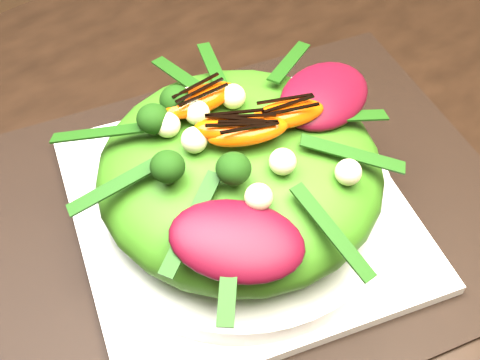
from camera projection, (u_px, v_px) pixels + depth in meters
placemat at (240, 214)px, 0.54m from camera, size 0.53×0.46×0.00m
plate_base at (240, 209)px, 0.54m from camera, size 0.34×0.34×0.01m
salad_bowl at (240, 199)px, 0.53m from camera, size 0.29×0.29×0.02m
lettuce_mound at (240, 171)px, 0.50m from camera, size 0.29×0.29×0.08m
radicchio_leaf at (325, 95)px, 0.50m from camera, size 0.10×0.07×0.02m
orange_segment at (210, 129)px, 0.47m from camera, size 0.06×0.03×0.02m
broccoli_floret at (150, 135)px, 0.46m from camera, size 0.04×0.04×0.03m
macadamia_nut at (310, 130)px, 0.47m from camera, size 0.02×0.02×0.02m
balsamic_drizzle at (210, 121)px, 0.46m from camera, size 0.04×0.01×0.00m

